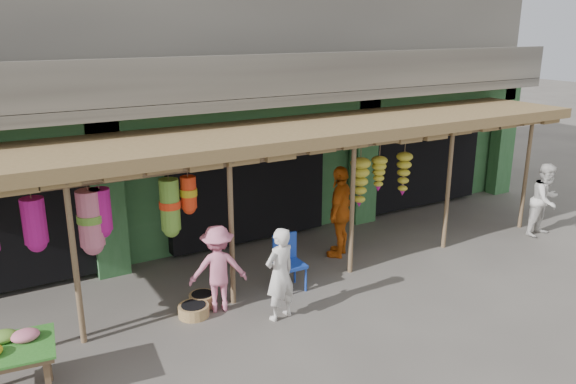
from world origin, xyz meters
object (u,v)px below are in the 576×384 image
person_right (546,200)px  person_shopper (218,269)px  blue_chair (288,259)px  person_vendor (340,211)px  person_front (280,274)px

person_right → person_shopper: person_right is taller
blue_chair → person_shopper: person_shopper is taller
person_vendor → blue_chair: bearing=-14.0°
person_front → person_right: bearing=170.0°
person_right → blue_chair: bearing=168.3°
blue_chair → person_front: bearing=-124.8°
person_right → person_shopper: (-7.81, 0.49, -0.09)m
person_front → person_right: (7.06, 0.28, 0.05)m
person_vendor → person_shopper: bearing=-22.3°
blue_chair → person_right: size_ratio=0.60×
person_vendor → person_right: bearing=125.2°
person_vendor → person_shopper: (-3.12, -0.90, -0.21)m
person_front → person_vendor: 2.90m
person_right → person_vendor: 4.89m
person_right → person_vendor: size_ratio=0.87×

